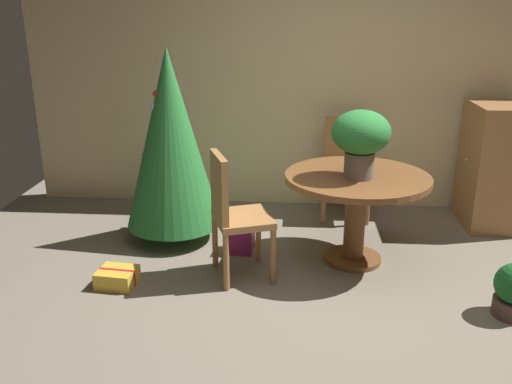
{
  "coord_description": "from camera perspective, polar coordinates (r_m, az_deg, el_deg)",
  "views": [
    {
      "loc": [
        -0.35,
        -3.23,
        1.95
      ],
      "look_at": [
        -0.6,
        0.35,
        0.73
      ],
      "focal_mm": 38.33,
      "sensor_mm": 36.0,
      "label": 1
    }
  ],
  "objects": [
    {
      "name": "holiday_tree",
      "position": [
        4.64,
        -8.91,
        5.49
      ],
      "size": [
        0.81,
        0.81,
        1.66
      ],
      "color": "brown",
      "rests_on": "ground_plane"
    },
    {
      "name": "gift_box_purple",
      "position": [
        4.57,
        -1.46,
        -4.94
      ],
      "size": [
        0.2,
        0.22,
        0.22
      ],
      "color": "#9E287A",
      "rests_on": "ground_plane"
    },
    {
      "name": "wooden_chair_far",
      "position": [
        5.29,
        9.31,
        3.17
      ],
      "size": [
        0.45,
        0.39,
        0.95
      ],
      "color": "#9E6B3D",
      "rests_on": "ground_plane"
    },
    {
      "name": "gift_box_gold",
      "position": [
        4.18,
        -14.28,
        -8.63
      ],
      "size": [
        0.3,
        0.27,
        0.13
      ],
      "color": "gold",
      "rests_on": "ground_plane"
    },
    {
      "name": "ground_plane",
      "position": [
        3.79,
        9.0,
        -12.42
      ],
      "size": [
        6.6,
        6.6,
        0.0
      ],
      "primitive_type": "plane",
      "color": "#756B5B"
    },
    {
      "name": "round_dining_table",
      "position": [
        4.31,
        10.44,
        -0.26
      ],
      "size": [
        1.12,
        1.12,
        0.72
      ],
      "color": "brown",
      "rests_on": "ground_plane"
    },
    {
      "name": "back_wall_panel",
      "position": [
        5.48,
        7.91,
        11.85
      ],
      "size": [
        6.0,
        0.1,
        2.6
      ],
      "primitive_type": "cube",
      "color": "beige",
      "rests_on": "ground_plane"
    },
    {
      "name": "wooden_chair_left_near",
      "position": [
        3.99,
        -2.44,
        -1.9
      ],
      "size": [
        0.52,
        0.54,
        0.96
      ],
      "color": "#9E6B3D",
      "rests_on": "ground_plane"
    },
    {
      "name": "wooden_cabinet",
      "position": [
        5.45,
        23.68,
        2.52
      ],
      "size": [
        0.53,
        0.66,
        1.13
      ],
      "color": "#9E6B3D",
      "rests_on": "ground_plane"
    },
    {
      "name": "flower_vase",
      "position": [
        4.11,
        10.89,
        5.71
      ],
      "size": [
        0.44,
        0.44,
        0.51
      ],
      "color": "#665B51",
      "rests_on": "round_dining_table"
    }
  ]
}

